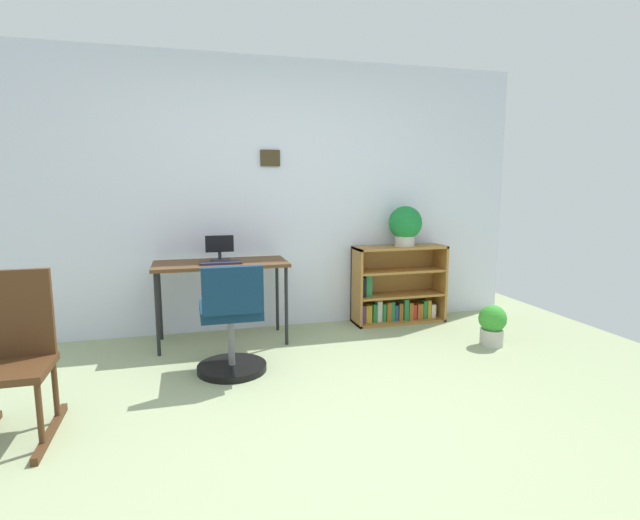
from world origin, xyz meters
The scene contains 10 objects.
ground_plane centered at (0.00, 0.00, 0.00)m, with size 6.24×6.24×0.00m, color #95A378.
wall_back centered at (0.00, 2.15, 1.28)m, with size 5.20×0.12×2.56m.
desk centered at (-0.45, 1.74, 0.67)m, with size 1.15×0.52×0.72m.
monitor centered at (-0.45, 1.83, 0.83)m, with size 0.25×0.17×0.23m.
keyboard centered at (-0.45, 1.64, 0.73)m, with size 0.35×0.14×0.02m, color #242237.
office_chair centered at (-0.44, 0.96, 0.36)m, with size 0.52×0.55×0.84m.
rocking_chair centered at (-1.69, 0.41, 0.46)m, with size 0.42×0.64×0.92m.
bookshelf_low centered at (1.32, 1.95, 0.34)m, with size 0.94×0.30×0.78m.
potted_plant_on_shelf centered at (1.38, 1.90, 1.00)m, with size 0.33×0.33×0.40m.
potted_plant_floor centered at (1.81, 1.02, 0.19)m, with size 0.24×0.24×0.36m.
Camera 1 is at (-0.72, -2.52, 1.40)m, focal length 27.18 mm.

